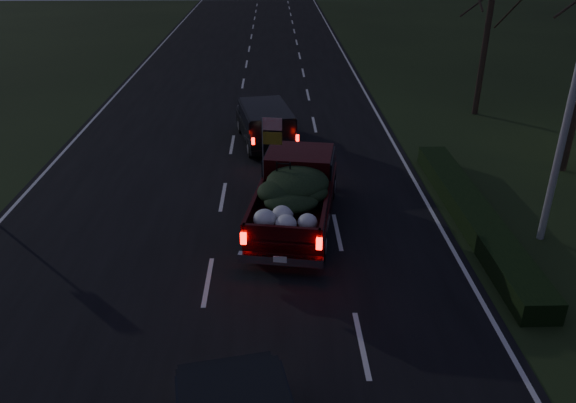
{
  "coord_description": "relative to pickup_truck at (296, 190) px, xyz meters",
  "views": [
    {
      "loc": [
        1.74,
        -12.04,
        8.24
      ],
      "look_at": [
        2.11,
        1.99,
        1.3
      ],
      "focal_mm": 35.0,
      "sensor_mm": 36.0,
      "label": 1
    }
  ],
  "objects": [
    {
      "name": "ground",
      "position": [
        -2.37,
        -3.19,
        -1.1
      ],
      "size": [
        120.0,
        120.0,
        0.0
      ],
      "primitive_type": "plane",
      "color": "black",
      "rests_on": "ground"
    },
    {
      "name": "hedge_row",
      "position": [
        5.43,
        -0.19,
        -0.8
      ],
      "size": [
        1.0,
        10.0,
        0.6
      ],
      "primitive_type": "cube",
      "color": "black",
      "rests_on": "ground"
    },
    {
      "name": "road_asphalt",
      "position": [
        -2.37,
        -3.19,
        -1.09
      ],
      "size": [
        14.0,
        120.0,
        0.02
      ],
      "primitive_type": "cube",
      "color": "black",
      "rests_on": "ground"
    },
    {
      "name": "pickup_truck",
      "position": [
        0.0,
        0.0,
        0.0
      ],
      "size": [
        3.02,
        5.89,
        2.95
      ],
      "rotation": [
        0.0,
        0.0,
        -0.16
      ],
      "color": "black",
      "rests_on": "ground"
    },
    {
      "name": "bare_tree_far",
      "position": [
        9.13,
        10.81,
        4.12
      ],
      "size": [
        3.6,
        3.6,
        7.0
      ],
      "color": "black",
      "rests_on": "ground"
    },
    {
      "name": "lead_suv",
      "position": [
        -0.95,
        6.9,
        -0.12
      ],
      "size": [
        2.68,
        4.81,
        1.31
      ],
      "rotation": [
        0.0,
        0.0,
        0.18
      ],
      "color": "black",
      "rests_on": "ground"
    }
  ]
}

